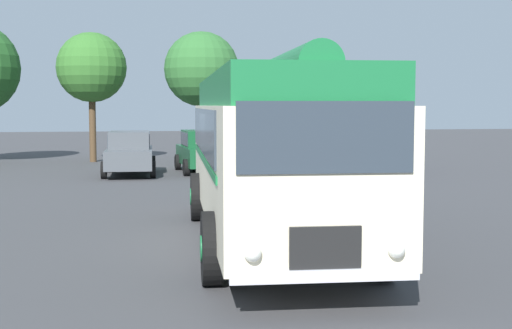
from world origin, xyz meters
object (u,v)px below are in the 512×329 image
Objects in this scene: car_mid_right at (281,151)px; vintage_bus at (270,145)px; car_near_left at (129,153)px; car_mid_left at (204,151)px; box_van at (337,137)px.

vintage_bus is at bearing -103.05° from car_mid_right.
car_near_left is 0.99× the size of car_mid_left.
box_van is at bearing 68.84° from vintage_bus.
car_mid_right is at bearing 76.95° from vintage_bus.
box_van is (5.49, 0.05, 0.52)m from car_mid_left.
vintage_bus reaches higher than box_van.
box_van is at bearing 16.28° from car_mid_right.
vintage_bus is 2.36× the size of car_mid_right.
car_mid_right is 0.75× the size of box_van.
box_van is at bearing 0.54° from car_mid_left.
vintage_bus reaches higher than car_mid_left.
car_near_left is at bearing 179.58° from car_mid_right.
car_near_left is 2.97m from car_mid_left.
car_mid_right is (3.01, -0.67, 0.00)m from car_mid_left.
vintage_bus is 1.78× the size of box_van.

